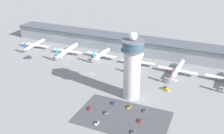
# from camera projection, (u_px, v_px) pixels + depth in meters

# --- Properties ---
(ground_plane) EXTENTS (1000.00, 1000.00, 0.00)m
(ground_plane) POSITION_uv_depth(u_px,v_px,m) (92.00, 74.00, 234.62)
(ground_plane) COLOR gray
(terminal_building) EXTENTS (275.47, 25.00, 16.82)m
(terminal_building) POSITION_uv_depth(u_px,v_px,m) (120.00, 43.00, 289.24)
(terminal_building) COLOR #9399A3
(terminal_building) RESTS_ON ground
(control_tower) EXTENTS (17.55, 17.55, 53.13)m
(control_tower) POSITION_uv_depth(u_px,v_px,m) (132.00, 67.00, 187.36)
(control_tower) COLOR #BCBCC1
(control_tower) RESTS_ON ground
(parking_lot_surface) EXTENTS (64.00, 40.00, 0.01)m
(parking_lot_surface) POSITION_uv_depth(u_px,v_px,m) (122.00, 117.00, 173.43)
(parking_lot_surface) COLOR #424247
(parking_lot_surface) RESTS_ON ground
(airplane_gate_alpha) EXTENTS (36.98, 37.51, 12.01)m
(airplane_gate_alpha) POSITION_uv_depth(u_px,v_px,m) (35.00, 45.00, 295.51)
(airplane_gate_alpha) COLOR white
(airplane_gate_alpha) RESTS_ON ground
(airplane_gate_bravo) EXTENTS (34.06, 42.85, 14.17)m
(airplane_gate_bravo) POSITION_uv_depth(u_px,v_px,m) (67.00, 51.00, 277.02)
(airplane_gate_bravo) COLOR white
(airplane_gate_bravo) RESTS_ON ground
(airplane_gate_charlie) EXTENTS (34.85, 32.43, 13.98)m
(airplane_gate_charlie) POSITION_uv_depth(u_px,v_px,m) (101.00, 54.00, 267.05)
(airplane_gate_charlie) COLOR white
(airplane_gate_charlie) RESTS_ON ground
(airplane_gate_delta) EXTENTS (34.65, 42.23, 11.45)m
(airplane_gate_delta) POSITION_uv_depth(u_px,v_px,m) (138.00, 62.00, 250.38)
(airplane_gate_delta) COLOR silver
(airplane_gate_delta) RESTS_ON ground
(airplane_gate_echo) EXTENTS (37.16, 45.65, 13.06)m
(airplane_gate_echo) POSITION_uv_depth(u_px,v_px,m) (177.00, 70.00, 232.75)
(airplane_gate_echo) COLOR silver
(airplane_gate_echo) RESTS_ON ground
(service_truck_fuel) EXTENTS (7.63, 6.19, 3.17)m
(service_truck_fuel) POSITION_uv_depth(u_px,v_px,m) (28.00, 58.00, 267.94)
(service_truck_fuel) COLOR black
(service_truck_fuel) RESTS_ON ground
(service_truck_baggage) EXTENTS (6.97, 4.80, 2.78)m
(service_truck_baggage) POSITION_uv_depth(u_px,v_px,m) (166.00, 89.00, 207.27)
(service_truck_baggage) COLOR black
(service_truck_baggage) RESTS_ON ground
(car_black_suv) EXTENTS (1.82, 4.53, 1.47)m
(car_black_suv) POSITION_uv_depth(u_px,v_px,m) (97.00, 123.00, 166.79)
(car_black_suv) COLOR black
(car_black_suv) RESTS_ON ground
(car_green_van) EXTENTS (2.08, 4.86, 1.51)m
(car_green_van) POSITION_uv_depth(u_px,v_px,m) (129.00, 107.00, 183.81)
(car_green_van) COLOR black
(car_green_van) RESTS_ON ground
(car_yellow_taxi) EXTENTS (1.97, 4.29, 1.54)m
(car_yellow_taxi) POSITION_uv_depth(u_px,v_px,m) (145.00, 111.00, 179.39)
(car_yellow_taxi) COLOR black
(car_yellow_taxi) RESTS_ON ground
(car_blue_compact) EXTENTS (2.05, 4.36, 1.44)m
(car_blue_compact) POSITION_uv_depth(u_px,v_px,m) (113.00, 103.00, 188.80)
(car_blue_compact) COLOR black
(car_blue_compact) RESTS_ON ground
(car_grey_coupe) EXTENTS (1.98, 4.72, 1.47)m
(car_grey_coupe) POSITION_uv_depth(u_px,v_px,m) (133.00, 132.00, 158.17)
(car_grey_coupe) COLOR black
(car_grey_coupe) RESTS_ON ground
(car_red_hatchback) EXTENTS (1.98, 4.61, 1.50)m
(car_red_hatchback) POSITION_uv_depth(u_px,v_px,m) (140.00, 121.00, 168.92)
(car_red_hatchback) COLOR black
(car_red_hatchback) RESTS_ON ground
(car_white_wagon) EXTENTS (1.99, 4.84, 1.37)m
(car_white_wagon) POSITION_uv_depth(u_px,v_px,m) (90.00, 108.00, 182.43)
(car_white_wagon) COLOR black
(car_white_wagon) RESTS_ON ground
(car_navy_sedan) EXTENTS (1.81, 4.32, 1.57)m
(car_navy_sedan) POSITION_uv_depth(u_px,v_px,m) (106.00, 113.00, 177.25)
(car_navy_sedan) COLOR black
(car_navy_sedan) RESTS_ON ground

